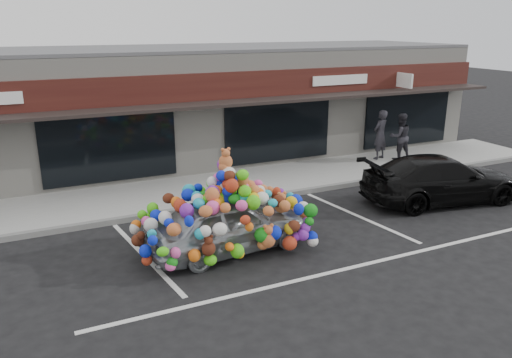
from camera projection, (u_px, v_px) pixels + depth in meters
name	position (u px, v px, depth m)	size (l,w,h in m)	color
ground	(272.00, 236.00, 12.68)	(90.00, 90.00, 0.00)	black
shop_building	(175.00, 104.00, 19.34)	(24.00, 7.20, 4.31)	beige
sidewalk	(216.00, 188.00, 16.12)	(26.00, 3.00, 0.15)	gray
kerb	(234.00, 202.00, 14.82)	(26.00, 0.18, 0.16)	slate
parking_stripe_left	(145.00, 256.00, 11.57)	(0.12, 4.40, 0.01)	silver
parking_stripe_mid	(358.00, 216.00, 13.98)	(0.12, 4.40, 0.01)	silver
parking_stripe_right	(495.00, 190.00, 16.16)	(0.12, 4.40, 0.01)	silver
lane_line	(394.00, 257.00, 11.50)	(14.00, 0.12, 0.01)	silver
toy_car	(228.00, 218.00, 11.65)	(2.83, 4.30, 2.41)	silver
black_sedan	(441.00, 179.00, 14.93)	(4.85, 1.97, 1.41)	black
pedestrian_a	(380.00, 135.00, 19.05)	(0.69, 0.45, 1.89)	black
pedestrian_b	(400.00, 136.00, 19.01)	(0.86, 0.67, 1.78)	black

